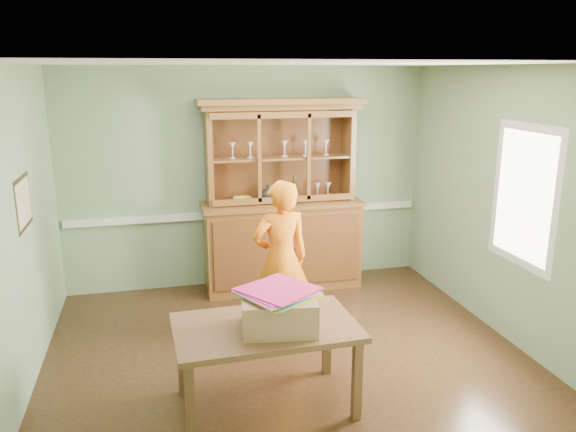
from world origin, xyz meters
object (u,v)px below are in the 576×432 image
object	(u,v)px
china_hutch	(282,223)
person	(281,260)
cardboard_box	(279,313)
dining_table	(266,335)

from	to	relation	value
china_hutch	person	xyz separation A→B (m)	(-0.32, -1.32, -0.00)
cardboard_box	person	xyz separation A→B (m)	(0.32, 1.31, -0.03)
china_hutch	dining_table	bearing A→B (deg)	-105.82
china_hutch	cardboard_box	bearing A→B (deg)	-103.55
dining_table	china_hutch	bearing A→B (deg)	72.48
china_hutch	cardboard_box	size ratio (longest dim) A/B	4.13
china_hutch	person	bearing A→B (deg)	-103.46
china_hutch	person	size ratio (longest dim) A/B	1.43
china_hutch	dining_table	size ratio (longest dim) A/B	1.60
dining_table	cardboard_box	bearing A→B (deg)	-46.37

